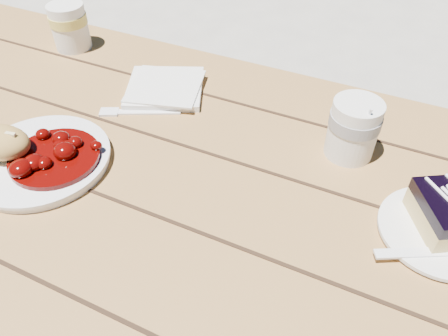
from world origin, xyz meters
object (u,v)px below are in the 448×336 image
at_px(coffee_cup, 353,129).
at_px(main_plate, 41,160).
at_px(second_cup, 70,27).
at_px(bread_roll, 0,142).
at_px(dessert_plate, 439,232).
at_px(picnic_table, 217,255).

bearing_deg(coffee_cup, main_plate, -151.35).
xyz_separation_m(coffee_cup, second_cup, (-0.68, 0.10, 0.00)).
xyz_separation_m(bread_roll, second_cup, (-0.16, 0.37, 0.01)).
xyz_separation_m(main_plate, coffee_cup, (0.46, 0.25, 0.04)).
bearing_deg(second_cup, dessert_plate, -14.93).
bearing_deg(dessert_plate, main_plate, -168.30).
distance_m(main_plate, coffee_cup, 0.52).
height_order(dessert_plate, second_cup, second_cup).
relative_size(bread_roll, coffee_cup, 1.01).
xyz_separation_m(picnic_table, coffee_cup, (0.16, 0.19, 0.21)).
height_order(main_plate, second_cup, second_cup).
distance_m(coffee_cup, second_cup, 0.68).
relative_size(dessert_plate, coffee_cup, 1.61).
distance_m(picnic_table, bread_roll, 0.41).
xyz_separation_m(bread_roll, coffee_cup, (0.51, 0.27, 0.01)).
xyz_separation_m(picnic_table, bread_roll, (-0.35, -0.08, 0.20)).
bearing_deg(picnic_table, coffee_cup, 48.91).
bearing_deg(picnic_table, bread_roll, -166.53).
distance_m(picnic_table, dessert_plate, 0.37).
bearing_deg(coffee_cup, dessert_plate, -37.24).
height_order(main_plate, dessert_plate, main_plate).
bearing_deg(bread_roll, picnic_table, 13.47).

